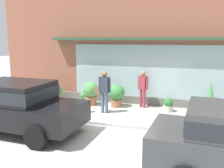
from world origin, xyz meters
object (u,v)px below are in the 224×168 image
(pedestrian_passerby, at_px, (143,86))
(potted_plant_trailing_edge, at_px, (91,92))
(fire_hydrant, at_px, (83,103))
(potted_plant_window_left, at_px, (168,105))
(potted_plant_window_right, at_px, (210,98))
(potted_plant_near_hydrant, at_px, (117,94))
(parked_car_black, at_px, (17,104))
(pedestrian_with_handbag, at_px, (104,89))
(potted_plant_low_front, at_px, (36,88))
(potted_plant_window_center, at_px, (55,92))

(pedestrian_passerby, distance_m, potted_plant_trailing_edge, 2.37)
(fire_hydrant, bearing_deg, potted_plant_window_left, 20.47)
(potted_plant_window_right, bearing_deg, potted_plant_near_hydrant, -176.62)
(parked_car_black, height_order, potted_plant_near_hydrant, parked_car_black)
(fire_hydrant, relative_size, pedestrian_with_handbag, 0.49)
(pedestrian_with_handbag, height_order, potted_plant_window_left, pedestrian_with_handbag)
(pedestrian_passerby, distance_m, potted_plant_low_front, 5.35)
(potted_plant_window_center, bearing_deg, fire_hydrant, -32.87)
(pedestrian_with_handbag, relative_size, potted_plant_window_left, 2.94)
(pedestrian_passerby, xyz_separation_m, parked_car_black, (-3.31, -4.06, -0.03))
(pedestrian_with_handbag, bearing_deg, pedestrian_passerby, -133.36)
(potted_plant_near_hydrant, relative_size, potted_plant_trailing_edge, 0.95)
(pedestrian_passerby, height_order, potted_plant_low_front, pedestrian_passerby)
(potted_plant_window_right, relative_size, potted_plant_window_center, 1.50)
(fire_hydrant, distance_m, potted_plant_low_front, 3.48)
(potted_plant_low_front, bearing_deg, potted_plant_near_hydrant, -1.36)
(pedestrian_passerby, bearing_deg, parked_car_black, 77.36)
(pedestrian_passerby, bearing_deg, potted_plant_trailing_edge, 33.56)
(fire_hydrant, distance_m, potted_plant_window_center, 2.49)
(parked_car_black, height_order, potted_plant_window_center, parked_car_black)
(pedestrian_passerby, xyz_separation_m, potted_plant_near_hydrant, (-1.12, -0.22, -0.40))
(pedestrian_with_handbag, distance_m, pedestrian_passerby, 1.85)
(pedestrian_with_handbag, xyz_separation_m, potted_plant_trailing_edge, (-1.00, 1.00, -0.42))
(pedestrian_passerby, height_order, potted_plant_trailing_edge, pedestrian_passerby)
(parked_car_black, height_order, potted_plant_window_right, parked_car_black)
(pedestrian_with_handbag, height_order, parked_car_black, pedestrian_with_handbag)
(pedestrian_with_handbag, xyz_separation_m, potted_plant_low_front, (-4.01, 1.16, -0.42))
(parked_car_black, distance_m, potted_plant_trailing_edge, 3.91)
(potted_plant_window_left, bearing_deg, potted_plant_window_right, 10.74)
(potted_plant_window_center, height_order, potted_plant_near_hydrant, potted_plant_near_hydrant)
(potted_plant_trailing_edge, bearing_deg, potted_plant_window_center, 176.80)
(pedestrian_passerby, height_order, potted_plant_window_left, pedestrian_passerby)
(pedestrian_passerby, relative_size, potted_plant_trailing_edge, 1.54)
(parked_car_black, height_order, potted_plant_window_left, parked_car_black)
(fire_hydrant, bearing_deg, potted_plant_window_center, 147.13)
(potted_plant_window_center, distance_m, potted_plant_trailing_edge, 1.94)
(potted_plant_low_front, xyz_separation_m, potted_plant_window_right, (8.08, 0.13, 0.02))
(fire_hydrant, relative_size, potted_plant_window_center, 0.98)
(potted_plant_near_hydrant, bearing_deg, potted_plant_low_front, 178.64)
(pedestrian_with_handbag, distance_m, potted_plant_low_front, 4.20)
(fire_hydrant, xyz_separation_m, pedestrian_with_handbag, (0.83, 0.24, 0.60))
(potted_plant_trailing_edge, bearing_deg, parked_car_black, -104.53)
(pedestrian_with_handbag, bearing_deg, potted_plant_window_left, -155.60)
(fire_hydrant, relative_size, potted_plant_trailing_edge, 0.79)
(pedestrian_with_handbag, xyz_separation_m, potted_plant_window_center, (-2.93, 1.11, -0.56))
(pedestrian_with_handbag, xyz_separation_m, potted_plant_window_left, (2.46, 0.99, -0.73))
(potted_plant_low_front, xyz_separation_m, potted_plant_window_center, (1.08, -0.06, -0.14))
(pedestrian_with_handbag, height_order, potted_plant_low_front, pedestrian_with_handbag)
(potted_plant_window_right, bearing_deg, potted_plant_trailing_edge, -176.71)
(fire_hydrant, xyz_separation_m, potted_plant_trailing_edge, (-0.16, 1.24, 0.18))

